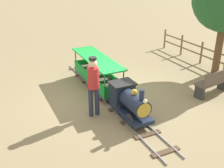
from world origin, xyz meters
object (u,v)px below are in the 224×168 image
locomotive (129,101)px  park_bench (214,82)px  passenger_car (97,75)px  conductor_person (93,82)px

locomotive → park_bench: (-2.99, -0.06, -0.07)m
locomotive → passenger_car: 2.12m
passenger_car → conductor_person: 1.87m
park_bench → passenger_car: bearing=-34.5°
locomotive → passenger_car: locomotive is taller
park_bench → conductor_person: bearing=-6.7°
conductor_person → park_bench: bearing=173.3°
conductor_person → locomotive: bearing=147.0°
passenger_car → park_bench: (-2.99, 2.05, -0.01)m
conductor_person → passenger_car: bearing=-115.7°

